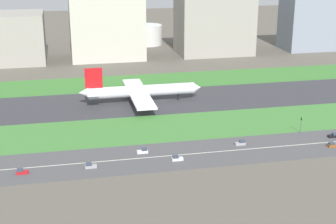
% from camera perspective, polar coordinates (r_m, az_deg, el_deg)
% --- Properties ---
extents(ground_plane, '(800.00, 800.00, 0.00)m').
position_cam_1_polar(ground_plane, '(271.16, -0.75, 1.24)').
color(ground_plane, '#5B564C').
extents(runway, '(280.00, 46.00, 0.10)m').
position_cam_1_polar(runway, '(271.15, -0.75, 1.25)').
color(runway, '#38383D').
rests_on(runway, ground_plane).
extents(grass_median_north, '(280.00, 36.00, 0.10)m').
position_cam_1_polar(grass_median_north, '(309.90, -2.23, 3.44)').
color(grass_median_north, '#3D7A33').
rests_on(grass_median_north, ground_plane).
extents(grass_median_south, '(280.00, 36.00, 0.10)m').
position_cam_1_polar(grass_median_south, '(233.17, 1.23, -1.66)').
color(grass_median_south, '#427F38').
rests_on(grass_median_south, ground_plane).
extents(highway, '(280.00, 28.00, 0.10)m').
position_cam_1_polar(highway, '(204.33, 3.28, -4.68)').
color(highway, '#4C4C4F').
rests_on(highway, ground_plane).
extents(highway_centerline, '(266.00, 0.50, 0.01)m').
position_cam_1_polar(highway_centerline, '(204.31, 3.28, -4.66)').
color(highway_centerline, silver).
rests_on(highway_centerline, highway).
extents(airliner, '(65.00, 56.00, 19.70)m').
position_cam_1_polar(airliner, '(267.39, -3.29, 2.36)').
color(airliner, white).
rests_on(airliner, runway).
extents(car_1, '(4.40, 1.80, 2.00)m').
position_cam_1_polar(car_1, '(193.87, -16.11, -6.46)').
color(car_1, '#B2191E').
rests_on(car_1, highway).
extents(car_4, '(4.40, 1.80, 2.00)m').
position_cam_1_polar(car_4, '(193.25, -8.72, -6.00)').
color(car_4, '#99999E').
rests_on(car_4, highway).
extents(car_2, '(4.40, 1.80, 2.00)m').
position_cam_1_polar(car_2, '(204.37, -2.83, -4.40)').
color(car_2, silver).
rests_on(car_2, highway).
extents(car_3, '(4.40, 1.80, 2.00)m').
position_cam_1_polar(car_3, '(197.40, 1.01, -5.23)').
color(car_3, silver).
rests_on(car_3, highway).
extents(car_0, '(4.40, 1.80, 2.00)m').
position_cam_1_polar(car_0, '(231.71, 18.09, -2.52)').
color(car_0, black).
rests_on(car_0, highway).
extents(car_6, '(4.40, 1.80, 2.00)m').
position_cam_1_polar(car_6, '(214.23, 8.16, -3.47)').
color(car_6, '#99999E').
rests_on(car_6, highway).
extents(car_5, '(4.40, 1.80, 2.00)m').
position_cam_1_polar(car_5, '(220.81, 18.01, -3.55)').
color(car_5, brown).
rests_on(car_5, highway).
extents(traffic_light, '(0.36, 0.50, 7.20)m').
position_cam_1_polar(traffic_light, '(231.75, 14.71, -1.30)').
color(traffic_light, '#4C4C51').
rests_on(traffic_light, highway).
extents(terminal_building, '(56.92, 39.96, 34.44)m').
position_cam_1_polar(terminal_building, '(375.53, -18.05, 7.89)').
color(terminal_building, '#9E998E').
rests_on(terminal_building, ground_plane).
extents(hangar_building, '(52.08, 36.64, 44.56)m').
position_cam_1_polar(hangar_building, '(374.06, -6.92, 9.40)').
color(hangar_building, beige).
rests_on(hangar_building, ground_plane).
extents(office_tower, '(54.90, 36.57, 45.21)m').
position_cam_1_polar(office_tower, '(389.54, 5.19, 9.87)').
color(office_tower, '#9E998E').
rests_on(office_tower, ground_plane).
extents(cargo_warehouse, '(37.71, 29.38, 44.20)m').
position_cam_1_polar(cargo_warehouse, '(418.38, 15.41, 9.81)').
color(cargo_warehouse, gray).
rests_on(cargo_warehouse, ground_plane).
extents(fuel_tank_west, '(24.92, 24.92, 16.23)m').
position_cam_1_polar(fuel_tank_west, '(425.11, -2.39, 8.66)').
color(fuel_tank_west, silver).
rests_on(fuel_tank_west, ground_plane).
extents(fuel_tank_centre, '(21.01, 21.01, 16.02)m').
position_cam_1_polar(fuel_tank_centre, '(431.96, 2.08, 8.81)').
color(fuel_tank_centre, silver).
rests_on(fuel_tank_centre, ground_plane).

